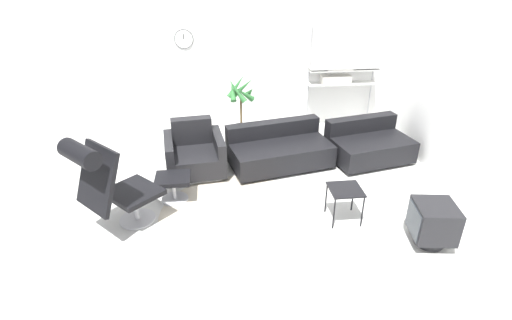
# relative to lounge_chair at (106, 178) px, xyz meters

# --- Properties ---
(ground_plane) EXTENTS (12.00, 12.00, 0.00)m
(ground_plane) POSITION_rel_lounge_chair_xyz_m (1.38, 0.25, -0.73)
(ground_plane) COLOR silver
(wall_back) EXTENTS (12.00, 0.09, 2.80)m
(wall_back) POSITION_rel_lounge_chair_xyz_m (1.38, 3.14, 0.67)
(wall_back) COLOR white
(wall_back) RESTS_ON ground_plane
(wall_right) EXTENTS (0.06, 12.00, 2.80)m
(wall_right) POSITION_rel_lounge_chair_xyz_m (4.48, 0.25, 0.67)
(wall_right) COLOR white
(wall_right) RESTS_ON ground_plane
(round_rug) EXTENTS (1.96, 1.96, 0.01)m
(round_rug) POSITION_rel_lounge_chair_xyz_m (1.45, 0.20, -0.73)
(round_rug) COLOR #BCB29E
(round_rug) RESTS_ON ground_plane
(lounge_chair) EXTENTS (1.05, 1.04, 1.22)m
(lounge_chair) POSITION_rel_lounge_chair_xyz_m (0.00, 0.00, 0.00)
(lounge_chair) COLOR #BCBCC1
(lounge_chair) RESTS_ON ground_plane
(ottoman) EXTENTS (0.46, 0.39, 0.36)m
(ottoman) POSITION_rel_lounge_chair_xyz_m (0.65, 0.62, -0.48)
(ottoman) COLOR #BCBCC1
(ottoman) RESTS_ON ground_plane
(armchair_red) EXTENTS (0.93, 0.90, 0.76)m
(armchair_red) POSITION_rel_lounge_chair_xyz_m (0.91, 1.39, -0.46)
(armchair_red) COLOR silver
(armchair_red) RESTS_ON ground_plane
(couch_low) EXTENTS (1.66, 1.13, 0.62)m
(couch_low) POSITION_rel_lounge_chair_xyz_m (2.20, 1.47, -0.50)
(couch_low) COLOR black
(couch_low) RESTS_ON ground_plane
(couch_second) EXTENTS (1.36, 1.06, 0.62)m
(couch_second) POSITION_rel_lounge_chair_xyz_m (3.65, 1.50, -0.50)
(couch_second) COLOR black
(couch_second) RESTS_ON ground_plane
(side_table) EXTENTS (0.39, 0.39, 0.44)m
(side_table) POSITION_rel_lounge_chair_xyz_m (2.76, -0.05, -0.35)
(side_table) COLOR black
(side_table) RESTS_ON ground_plane
(crt_television) EXTENTS (0.51, 0.52, 0.51)m
(crt_television) POSITION_rel_lounge_chair_xyz_m (3.60, -0.62, -0.46)
(crt_television) COLOR black
(crt_television) RESTS_ON ground_plane
(potted_plant) EXTENTS (0.50, 0.51, 1.14)m
(potted_plant) POSITION_rel_lounge_chair_xyz_m (1.70, 2.49, -0.22)
(potted_plant) COLOR #333338
(potted_plant) RESTS_ON ground_plane
(shelf_unit) EXTENTS (1.27, 0.28, 2.00)m
(shelf_unit) POSITION_rel_lounge_chair_xyz_m (3.53, 2.91, 0.31)
(shelf_unit) COLOR #BCBCC1
(shelf_unit) RESTS_ON ground_plane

